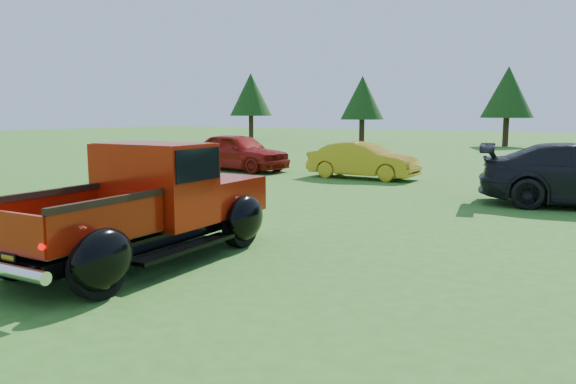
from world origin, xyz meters
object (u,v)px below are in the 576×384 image
Objects in this scene: tree_far_west at (251,95)px; show_car_red at (238,152)px; show_car_yellow at (363,160)px; tree_mid_left at (508,92)px; pickup_truck at (156,203)px; tree_west at (362,98)px.

show_car_red is at bearing -55.76° from tree_far_west.
show_car_yellow is at bearing -83.44° from show_car_red.
tree_far_west is 1.28× the size of show_car_red.
tree_far_west is 24.16m from show_car_red.
pickup_truck is at bearing -88.22° from tree_mid_left.
tree_far_west is at bearing 174.29° from tree_west.
tree_far_west reaches higher than show_car_red.
tree_mid_left is 1.40× the size of show_car_yellow.
tree_mid_left reaches higher than show_car_yellow.
tree_far_west is at bearing -176.99° from tree_mid_left.
tree_mid_left is 20.96m from show_car_yellow.
tree_west is 0.92× the size of tree_mid_left.
tree_mid_left is at bearing -8.96° from show_car_red.
show_car_yellow is (-1.48, 10.80, -0.22)m from pickup_truck.
tree_west is 1.29× the size of show_car_yellow.
tree_mid_left is at bearing 3.01° from tree_far_west.
tree_mid_left reaches higher than pickup_truck.
tree_west is (10.00, -1.00, -0.41)m from tree_far_west.
tree_mid_left is 21.71m from show_car_red.
tree_far_west is 36.62m from pickup_truck.
tree_far_west reaches higher than tree_mid_left.
pickup_truck reaches higher than show_car_red.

